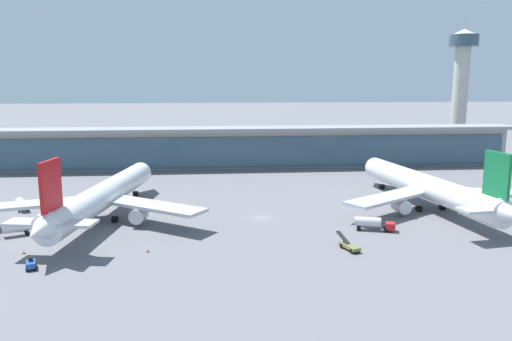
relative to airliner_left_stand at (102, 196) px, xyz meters
name	(u,v)px	position (x,y,z in m)	size (l,w,h in m)	color
ground_plane	(263,218)	(37.43, -1.58, -5.70)	(1200.00, 1200.00, 0.00)	slate
airliner_left_stand	(102,196)	(0.00, 0.00, 0.00)	(51.60, 67.79, 18.10)	white
airliner_centre_stand	(428,187)	(79.98, 2.61, 0.00)	(51.78, 67.89, 18.10)	white
service_truck_near_nose_blue	(31,264)	(-6.12, -30.44, -4.83)	(2.53, 3.26, 2.05)	#234C9E
service_truck_mid_apron_olive	(349,246)	(51.77, -25.81, -4.89)	(3.48, 6.87, 2.70)	olive
service_truck_by_tail_blue	(11,229)	(-16.65, -11.19, -3.99)	(8.72, 5.78, 2.95)	#234C9E
service_truck_on_taxiway_grey	(21,203)	(-22.74, 11.53, -3.99)	(6.13, 8.62, 2.95)	gray
service_truck_at_far_stand_red	(373,223)	(60.30, -13.94, -3.99)	(8.89, 4.60, 2.95)	#B21E1E
terminal_building	(243,147)	(37.43, 68.00, 2.17)	(205.95, 12.80, 15.20)	#B2ADA3
control_tower	(461,80)	(133.48, 93.48, 26.46)	(12.00, 12.00, 58.70)	#B2ADA3
safety_cone_alpha	(24,252)	(-10.21, -22.42, -5.38)	(0.62, 0.62, 0.70)	orange
safety_cone_charlie	(148,250)	(13.09, -23.54, -5.38)	(0.62, 0.62, 0.70)	orange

